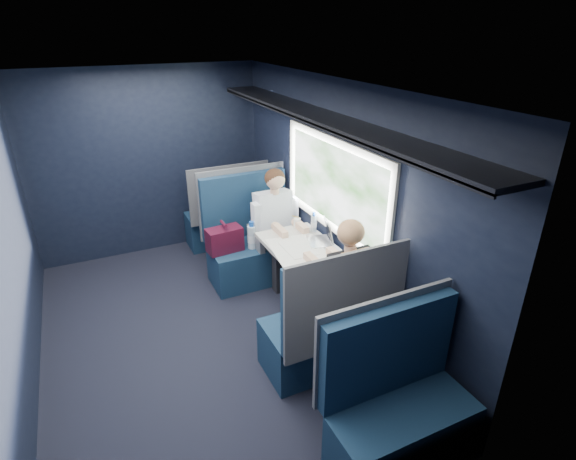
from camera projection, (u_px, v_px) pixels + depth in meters
name	position (u px, v px, depth m)	size (l,w,h in m)	color
ground	(203.00, 337.00, 4.29)	(2.80, 4.20, 0.01)	black
room_shell	(191.00, 191.00, 3.68)	(3.00, 4.40, 2.40)	black
table	(300.00, 254.00, 4.41)	(0.62, 1.00, 0.74)	#54565E
seat_bay_near	(250.00, 244.00, 5.14)	(1.06, 0.62, 1.26)	#0D2139
seat_bay_far	(328.00, 329.00, 3.73)	(1.04, 0.62, 1.26)	#0D2139
seat_row_front	(226.00, 216.00, 5.92)	(1.04, 0.51, 1.16)	#0D2139
seat_row_back	(397.00, 408.00, 2.98)	(1.04, 0.51, 1.16)	#0D2139
man	(277.00, 222.00, 4.99)	(0.53, 0.56, 1.32)	black
woman	(345.00, 281.00, 3.83)	(0.53, 0.56, 1.32)	black
papers	(299.00, 252.00, 4.29)	(0.48, 0.70, 0.01)	white
laptop	(323.00, 236.00, 4.47)	(0.30, 0.34, 0.22)	silver
bottle_small	(314.00, 223.00, 4.68)	(0.06, 0.06, 0.21)	silver
cup	(297.00, 223.00, 4.79)	(0.07, 0.07, 0.10)	white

